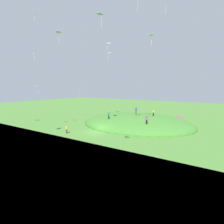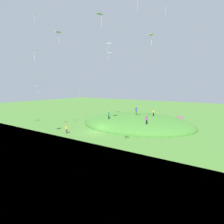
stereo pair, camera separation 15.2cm
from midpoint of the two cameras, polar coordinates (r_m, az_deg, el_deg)
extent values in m
plane|color=#477A30|center=(36.17, -5.24, -6.11)|extent=(160.00, 160.00, 0.00)
ellipsoid|color=#3D792C|center=(43.37, 7.41, -3.79)|extent=(20.46, 25.45, 4.72)
cube|color=#6B544E|center=(52.55, 19.79, -2.13)|extent=(13.13, 5.54, 0.04)
cube|color=#362A25|center=(42.28, 7.15, -0.27)|extent=(0.24, 0.23, 0.84)
cylinder|color=#324BBB|center=(42.19, 7.16, 0.74)|extent=(0.55, 0.55, 0.66)
sphere|color=brown|center=(42.13, 7.17, 1.35)|extent=(0.25, 0.25, 0.25)
cube|color=black|center=(35.62, 10.27, -3.00)|extent=(0.17, 0.27, 0.78)
cylinder|color=#A046A0|center=(35.50, 10.30, -1.89)|extent=(0.52, 0.52, 0.62)
sphere|color=brown|center=(35.43, 10.31, -1.21)|extent=(0.23, 0.23, 0.23)
cube|color=black|center=(39.83, -1.13, -1.53)|extent=(0.24, 0.21, 0.82)
cylinder|color=#2E855A|center=(39.72, -1.13, -0.49)|extent=(0.53, 0.53, 0.65)
sphere|color=tan|center=(39.66, -1.13, 0.15)|extent=(0.25, 0.25, 0.25)
cube|color=#3A3B35|center=(36.12, -13.62, -5.67)|extent=(0.16, 0.27, 0.79)
cylinder|color=gold|center=(35.96, -13.65, -4.57)|extent=(0.49, 0.49, 0.63)
sphere|color=brown|center=(35.87, -13.68, -3.90)|extent=(0.24, 0.24, 0.24)
cube|color=black|center=(41.72, 12.23, -0.68)|extent=(0.12, 0.21, 0.77)
cylinder|color=gold|center=(41.62, 12.25, 0.27)|extent=(0.39, 0.39, 0.61)
sphere|color=brown|center=(41.57, 12.27, 0.84)|extent=(0.23, 0.23, 0.23)
cube|color=white|center=(53.16, -9.92, 5.94)|extent=(0.85, 0.90, 0.17)
cylinder|color=white|center=(53.44, -9.82, 4.86)|extent=(0.25, 0.24, 1.65)
cube|color=silver|center=(45.79, -1.06, 17.37)|extent=(0.82, 1.12, 0.22)
cylinder|color=silver|center=(45.63, -1.28, 16.25)|extent=(0.18, 0.06, 1.28)
cube|color=white|center=(34.11, 11.57, 21.86)|extent=(0.76, 1.07, 0.10)
cylinder|color=white|center=(33.99, 11.66, 20.09)|extent=(0.20, 0.06, 1.56)
cube|color=white|center=(33.91, -21.54, 7.30)|extent=(1.27, 1.05, 0.06)
cylinder|color=white|center=(33.75, -21.48, 6.14)|extent=(0.07, 0.10, 0.82)
cube|color=silver|center=(31.01, -3.95, 27.45)|extent=(1.11, 0.81, 0.09)
cylinder|color=silver|center=(30.62, -3.31, 25.52)|extent=(0.11, 0.05, 1.69)
cube|color=white|center=(36.82, -22.42, 25.50)|extent=(0.63, 0.77, 0.14)
cylinder|color=white|center=(36.57, -22.42, 24.61)|extent=(0.12, 0.12, 0.90)
cylinder|color=silver|center=(29.92, 7.59, 29.51)|extent=(0.28, 0.32, 1.96)
cylinder|color=white|center=(34.02, 15.77, 27.93)|extent=(0.26, 0.27, 1.93)
cube|color=white|center=(50.30, -1.14, 20.01)|extent=(1.20, 1.35, 0.27)
cylinder|color=white|center=(50.04, -1.39, 18.82)|extent=(0.21, 0.24, 1.55)
cube|color=white|center=(34.97, -15.98, 22.15)|extent=(1.02, 0.77, 0.13)
cylinder|color=white|center=(34.86, -15.98, 20.52)|extent=(0.19, 0.24, 1.49)
cube|color=white|center=(37.26, -22.42, 16.95)|extent=(0.81, 0.82, 0.13)
cylinder|color=white|center=(37.07, -22.49, 15.21)|extent=(0.08, 0.17, 1.93)
camera|label=1|loc=(0.08, -90.13, -0.02)|focal=30.37mm
camera|label=2|loc=(0.08, 89.87, 0.02)|focal=30.37mm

